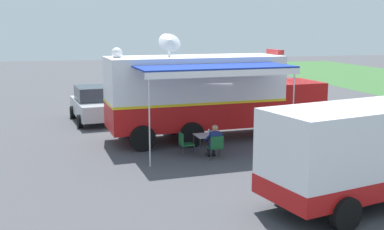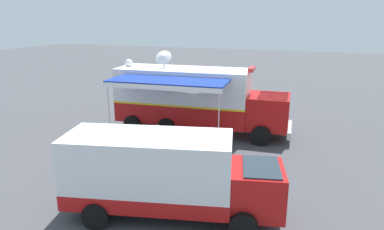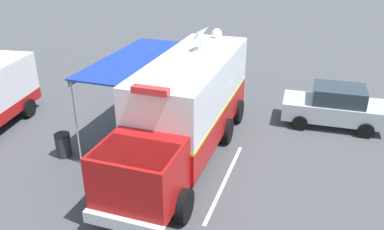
{
  "view_description": "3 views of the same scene",
  "coord_description": "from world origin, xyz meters",
  "px_view_note": "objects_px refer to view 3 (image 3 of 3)",
  "views": [
    {
      "loc": [
        19.13,
        -5.16,
        4.72
      ],
      "look_at": [
        1.51,
        -0.5,
        1.33
      ],
      "focal_mm": 44.88,
      "sensor_mm": 36.0,
      "label": 1
    },
    {
      "loc": [
        17.74,
        6.94,
        6.27
      ],
      "look_at": [
        1.28,
        0.99,
        1.32
      ],
      "focal_mm": 33.07,
      "sensor_mm": 36.0,
      "label": 2
    },
    {
      "loc": [
        -5.28,
        12.84,
        7.68
      ],
      "look_at": [
        0.21,
        -0.43,
        1.01
      ],
      "focal_mm": 37.21,
      "sensor_mm": 36.0,
      "label": 3
    }
  ],
  "objects_px": {
    "command_truck": "(185,105)",
    "seated_responder": "(126,115)",
    "trash_bin": "(63,145)",
    "car_behind_truck": "(334,106)",
    "folding_table": "(140,116)",
    "water_bottle": "(139,113)",
    "folding_chair_beside_table": "(150,112)",
    "folding_chair_at_table": "(123,117)"
  },
  "relations": [
    {
      "from": "folding_chair_at_table",
      "to": "trash_bin",
      "type": "height_order",
      "value": "trash_bin"
    },
    {
      "from": "command_truck",
      "to": "folding_chair_at_table",
      "type": "relative_size",
      "value": 11.06
    },
    {
      "from": "folding_table",
      "to": "folding_chair_beside_table",
      "type": "bearing_deg",
      "value": -88.93
    },
    {
      "from": "water_bottle",
      "to": "trash_bin",
      "type": "xyz_separation_m",
      "value": [
        1.63,
        2.84,
        -0.38
      ]
    },
    {
      "from": "folding_table",
      "to": "water_bottle",
      "type": "relative_size",
      "value": 3.79
    },
    {
      "from": "folding_table",
      "to": "folding_chair_at_table",
      "type": "bearing_deg",
      "value": 8.67
    },
    {
      "from": "car_behind_truck",
      "to": "folding_chair_beside_table",
      "type": "bearing_deg",
      "value": 20.8
    },
    {
      "from": "command_truck",
      "to": "folding_chair_at_table",
      "type": "height_order",
      "value": "command_truck"
    },
    {
      "from": "command_truck",
      "to": "car_behind_truck",
      "type": "height_order",
      "value": "command_truck"
    },
    {
      "from": "folding_table",
      "to": "trash_bin",
      "type": "xyz_separation_m",
      "value": [
        1.64,
        2.93,
        -0.22
      ]
    },
    {
      "from": "water_bottle",
      "to": "car_behind_truck",
      "type": "distance_m",
      "value": 8.31
    },
    {
      "from": "folding_table",
      "to": "car_behind_truck",
      "type": "bearing_deg",
      "value": -153.65
    },
    {
      "from": "command_truck",
      "to": "trash_bin",
      "type": "relative_size",
      "value": 10.58
    },
    {
      "from": "folding_chair_at_table",
      "to": "folding_chair_beside_table",
      "type": "distance_m",
      "value": 1.25
    },
    {
      "from": "water_bottle",
      "to": "trash_bin",
      "type": "height_order",
      "value": "water_bottle"
    },
    {
      "from": "folding_table",
      "to": "seated_responder",
      "type": "height_order",
      "value": "seated_responder"
    },
    {
      "from": "command_truck",
      "to": "folding_table",
      "type": "bearing_deg",
      "value": -21.09
    },
    {
      "from": "folding_chair_at_table",
      "to": "car_behind_truck",
      "type": "height_order",
      "value": "car_behind_truck"
    },
    {
      "from": "command_truck",
      "to": "car_behind_truck",
      "type": "relative_size",
      "value": 2.2
    },
    {
      "from": "seated_responder",
      "to": "car_behind_truck",
      "type": "xyz_separation_m",
      "value": [
        -8.02,
        -3.78,
        0.23
      ]
    },
    {
      "from": "command_truck",
      "to": "water_bottle",
      "type": "xyz_separation_m",
      "value": [
        2.47,
        -0.86,
        -1.11
      ]
    },
    {
      "from": "trash_bin",
      "to": "folding_chair_beside_table",
      "type": "bearing_deg",
      "value": -113.26
    },
    {
      "from": "folding_table",
      "to": "water_bottle",
      "type": "height_order",
      "value": "water_bottle"
    },
    {
      "from": "folding_chair_at_table",
      "to": "trash_bin",
      "type": "bearing_deg",
      "value": 73.33
    },
    {
      "from": "folding_chair_beside_table",
      "to": "seated_responder",
      "type": "height_order",
      "value": "seated_responder"
    },
    {
      "from": "folding_table",
      "to": "car_behind_truck",
      "type": "xyz_separation_m",
      "value": [
        -7.41,
        -3.67,
        0.21
      ]
    },
    {
      "from": "seated_responder",
      "to": "trash_bin",
      "type": "xyz_separation_m",
      "value": [
        1.03,
        2.82,
        -0.2
      ]
    },
    {
      "from": "command_truck",
      "to": "trash_bin",
      "type": "distance_m",
      "value": 4.79
    },
    {
      "from": "folding_chair_at_table",
      "to": "car_behind_truck",
      "type": "distance_m",
      "value": 9.05
    },
    {
      "from": "car_behind_truck",
      "to": "folding_table",
      "type": "bearing_deg",
      "value": 26.35
    },
    {
      "from": "folding_chair_at_table",
      "to": "command_truck",
      "type": "bearing_deg",
      "value": 165.76
    },
    {
      "from": "water_bottle",
      "to": "seated_responder",
      "type": "height_order",
      "value": "seated_responder"
    },
    {
      "from": "water_bottle",
      "to": "command_truck",
      "type": "bearing_deg",
      "value": 160.78
    },
    {
      "from": "water_bottle",
      "to": "car_behind_truck",
      "type": "bearing_deg",
      "value": -153.13
    },
    {
      "from": "water_bottle",
      "to": "folding_chair_beside_table",
      "type": "relative_size",
      "value": 0.26
    },
    {
      "from": "water_bottle",
      "to": "seated_responder",
      "type": "distance_m",
      "value": 0.63
    },
    {
      "from": "water_bottle",
      "to": "trash_bin",
      "type": "relative_size",
      "value": 0.25
    },
    {
      "from": "water_bottle",
      "to": "folding_chair_at_table",
      "type": "relative_size",
      "value": 0.26
    },
    {
      "from": "trash_bin",
      "to": "car_behind_truck",
      "type": "relative_size",
      "value": 0.21
    },
    {
      "from": "command_truck",
      "to": "seated_responder",
      "type": "height_order",
      "value": "command_truck"
    },
    {
      "from": "folding_chair_beside_table",
      "to": "car_behind_truck",
      "type": "distance_m",
      "value": 7.95
    },
    {
      "from": "folding_table",
      "to": "seated_responder",
      "type": "relative_size",
      "value": 0.68
    }
  ]
}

